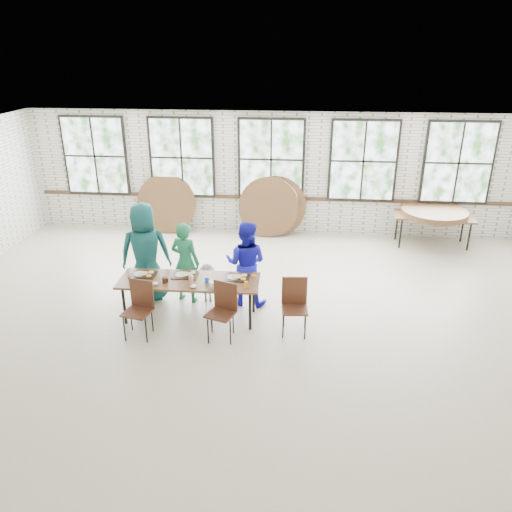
{
  "coord_description": "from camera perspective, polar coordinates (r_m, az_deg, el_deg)",
  "views": [
    {
      "loc": [
        0.73,
        -7.55,
        4.48
      ],
      "look_at": [
        0.0,
        0.4,
        1.05
      ],
      "focal_mm": 35.0,
      "sensor_mm": 36.0,
      "label": 1
    }
  ],
  "objects": [
    {
      "name": "storage_table",
      "position": [
        12.47,
        19.66,
        4.16
      ],
      "size": [
        1.87,
        0.92,
        0.74
      ],
      "rotation": [
        0.0,
        0.0,
        -0.1
      ],
      "color": "brown",
      "rests_on": "ground"
    },
    {
      "name": "toddler",
      "position": [
        9.31,
        -5.56,
        -3.04
      ],
      "size": [
        0.51,
        0.32,
        0.75
      ],
      "primitive_type": "imported",
      "rotation": [
        0.0,
        0.0,
        3.23
      ],
      "color": "#1F1645",
      "rests_on": "ground"
    },
    {
      "name": "room",
      "position": [
        12.3,
        1.74,
        10.79
      ],
      "size": [
        12.0,
        12.0,
        12.0
      ],
      "color": "#B7A691",
      "rests_on": "ground"
    },
    {
      "name": "round_tops_stacked",
      "position": [
        12.44,
        19.74,
        4.67
      ],
      "size": [
        1.5,
        1.5,
        0.13
      ],
      "color": "brown",
      "rests_on": "storage_table"
    },
    {
      "name": "tabletop_clutter",
      "position": [
        8.57,
        -7.15,
        -2.63
      ],
      "size": [
        2.1,
        0.65,
        0.11
      ],
      "color": "black",
      "rests_on": "dining_table"
    },
    {
      "name": "dining_table",
      "position": [
        8.64,
        -7.64,
        -3.01
      ],
      "size": [
        2.41,
        0.83,
        0.74
      ],
      "rotation": [
        0.0,
        0.0,
        0.01
      ],
      "color": "brown",
      "rests_on": "ground"
    },
    {
      "name": "chair_near_left",
      "position": [
        8.38,
        -13.15,
        -5.34
      ],
      "size": [
        0.5,
        0.49,
        0.95
      ],
      "rotation": [
        0.0,
        0.0,
        -0.23
      ],
      "color": "#492718",
      "rests_on": "ground"
    },
    {
      "name": "round_tops_leaning",
      "position": [
        12.46,
        -2.25,
        5.74
      ],
      "size": [
        4.26,
        0.43,
        1.49
      ],
      "color": "brown",
      "rests_on": "ground"
    },
    {
      "name": "adult_blue",
      "position": [
        9.03,
        -1.16,
        -0.85
      ],
      "size": [
        0.87,
        0.73,
        1.59
      ],
      "primitive_type": "imported",
      "rotation": [
        0.0,
        0.0,
        2.96
      ],
      "color": "#1C1CC4",
      "rests_on": "ground"
    },
    {
      "name": "adult_green",
      "position": [
        9.22,
        -8.07,
        -0.71
      ],
      "size": [
        0.65,
        0.52,
        1.55
      ],
      "primitive_type": "imported",
      "rotation": [
        0.0,
        0.0,
        2.84
      ],
      "color": "#1E734A",
      "rests_on": "ground"
    },
    {
      "name": "chair_spare",
      "position": [
        8.27,
        4.43,
        -5.12
      ],
      "size": [
        0.45,
        0.44,
        0.95
      ],
      "rotation": [
        0.0,
        0.0,
        0.08
      ],
      "color": "#492718",
      "rests_on": "ground"
    },
    {
      "name": "chair_near_right",
      "position": [
        8.12,
        -3.78,
        -5.7
      ],
      "size": [
        0.53,
        0.52,
        0.95
      ],
      "rotation": [
        0.0,
        0.0,
        -0.35
      ],
      "color": "#492718",
      "rests_on": "ground"
    },
    {
      "name": "adult_teal",
      "position": [
        9.35,
        -12.51,
        0.38
      ],
      "size": [
        1.02,
        0.78,
        1.87
      ],
      "primitive_type": "imported",
      "rotation": [
        0.0,
        0.0,
        3.36
      ],
      "color": "#16544D",
      "rests_on": "ground"
    }
  ]
}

